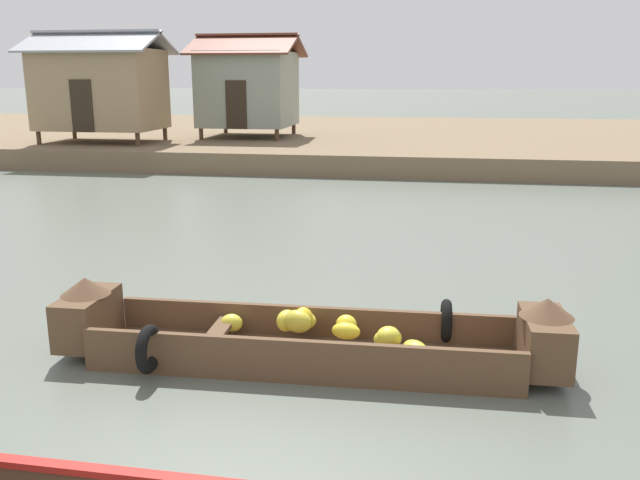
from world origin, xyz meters
TOP-DOWN VIEW (x-y plane):
  - ground_plane at (0.00, 10.00)m, footprint 300.00×300.00m
  - riverbank_strip at (0.00, 27.62)m, footprint 160.00×20.00m
  - banana_boat at (0.21, 3.96)m, footprint 5.67×1.87m
  - stilt_house_left at (-10.57, 20.49)m, footprint 4.88×3.36m
  - stilt_house_mid_left at (-5.82, 23.56)m, footprint 4.10×4.04m

SIDE VIEW (x-z plane):
  - ground_plane at x=0.00m, z-range 0.00..0.00m
  - banana_boat at x=0.21m, z-range -0.15..0.72m
  - riverbank_strip at x=0.00m, z-range 0.00..0.70m
  - stilt_house_mid_left at x=-5.82m, z-range 0.65..4.66m
  - stilt_house_left at x=-10.57m, z-range 0.68..4.68m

